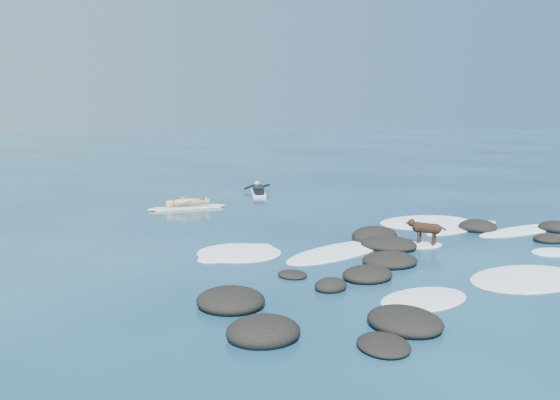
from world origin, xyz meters
TOP-DOWN VIEW (x-y plane):
  - ground at (0.00, 0.00)m, footprint 160.00×160.00m
  - reef_rocks at (-1.02, -1.86)m, footprint 13.42×7.75m
  - breaking_foam at (0.28, 0.04)m, footprint 12.13×8.22m
  - standing_surfer_rig at (-1.87, 9.08)m, footprint 2.90×1.04m
  - paddling_surfer_rig at (2.43, 10.93)m, footprint 1.79×2.48m
  - dog at (0.64, -0.14)m, footprint 0.60×1.08m

SIDE VIEW (x-z plane):
  - ground at x=0.00m, z-range 0.00..0.00m
  - breaking_foam at x=0.28m, z-range -0.05..0.07m
  - reef_rocks at x=-1.02m, z-range -0.16..0.36m
  - paddling_surfer_rig at x=2.43m, z-range -0.07..0.38m
  - dog at x=0.64m, z-range 0.12..0.85m
  - standing_surfer_rig at x=-1.87m, z-range -0.18..1.49m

